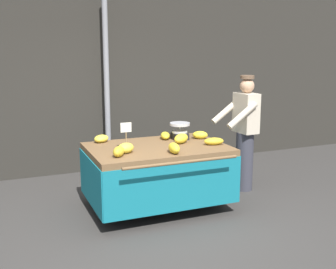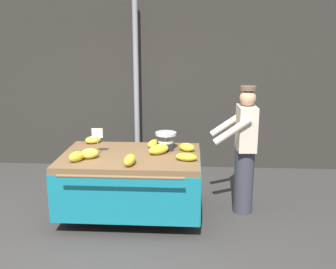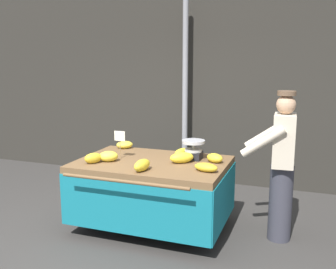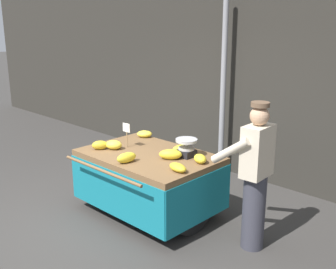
% 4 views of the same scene
% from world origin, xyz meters
% --- Properties ---
extents(ground_plane, '(60.00, 60.00, 0.00)m').
position_xyz_m(ground_plane, '(0.00, 0.00, 0.00)').
color(ground_plane, '#383533').
extents(back_wall, '(16.00, 0.24, 4.06)m').
position_xyz_m(back_wall, '(0.00, 2.94, 2.03)').
color(back_wall, '#2D2B26').
rests_on(back_wall, ground).
extents(street_pole, '(0.09, 0.09, 2.98)m').
position_xyz_m(street_pole, '(0.10, 2.59, 1.49)').
color(street_pole, gray).
rests_on(street_pole, ground).
extents(banana_cart, '(1.79, 1.40, 0.86)m').
position_xyz_m(banana_cart, '(0.27, 0.74, 0.64)').
color(banana_cart, brown).
rests_on(banana_cart, ground).
extents(weighing_scale, '(0.28, 0.28, 0.24)m').
position_xyz_m(weighing_scale, '(0.70, 1.01, 0.97)').
color(weighing_scale, black).
rests_on(weighing_scale, banana_cart).
extents(price_sign, '(0.14, 0.01, 0.34)m').
position_xyz_m(price_sign, '(-0.15, 0.74, 1.10)').
color(price_sign, '#997A51').
rests_on(price_sign, banana_cart).
extents(banana_bunch_0, '(0.22, 0.24, 0.12)m').
position_xyz_m(banana_bunch_0, '(-0.34, 0.42, 0.92)').
color(banana_bunch_0, gold).
rests_on(banana_bunch_0, banana_cart).
extents(banana_bunch_1, '(0.28, 0.27, 0.10)m').
position_xyz_m(banana_bunch_1, '(-0.35, 1.25, 0.91)').
color(banana_bunch_1, yellow).
rests_on(banana_bunch_1, banana_cart).
extents(banana_bunch_2, '(0.15, 0.28, 0.13)m').
position_xyz_m(banana_bunch_2, '(0.32, 0.32, 0.92)').
color(banana_bunch_2, yellow).
rests_on(banana_bunch_2, banana_cart).
extents(banana_bunch_3, '(0.28, 0.26, 0.12)m').
position_xyz_m(banana_bunch_3, '(-0.22, 0.56, 0.92)').
color(banana_bunch_3, yellow).
rests_on(banana_bunch_3, banana_cart).
extents(banana_bunch_4, '(0.29, 0.19, 0.10)m').
position_xyz_m(banana_bunch_4, '(0.98, 0.53, 0.90)').
color(banana_bunch_4, gold).
rests_on(banana_bunch_4, banana_cart).
extents(banana_bunch_5, '(0.20, 0.28, 0.10)m').
position_xyz_m(banana_bunch_5, '(0.53, 1.11, 0.91)').
color(banana_bunch_5, yellow).
rests_on(banana_bunch_5, banana_cart).
extents(banana_bunch_6, '(0.32, 0.30, 0.13)m').
position_xyz_m(banana_bunch_6, '(0.63, 0.79, 0.92)').
color(banana_bunch_6, yellow).
rests_on(banana_bunch_6, banana_cart).
extents(banana_bunch_7, '(0.25, 0.23, 0.11)m').
position_xyz_m(banana_bunch_7, '(0.98, 0.94, 0.91)').
color(banana_bunch_7, yellow).
rests_on(banana_bunch_7, banana_cart).
extents(vendor_person, '(0.59, 0.53, 1.71)m').
position_xyz_m(vendor_person, '(1.74, 0.98, 0.87)').
color(vendor_person, '#383842').
rests_on(vendor_person, ground).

